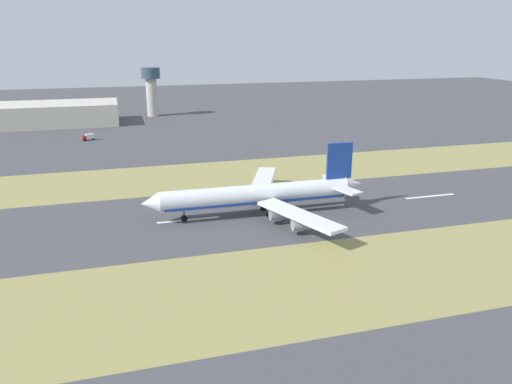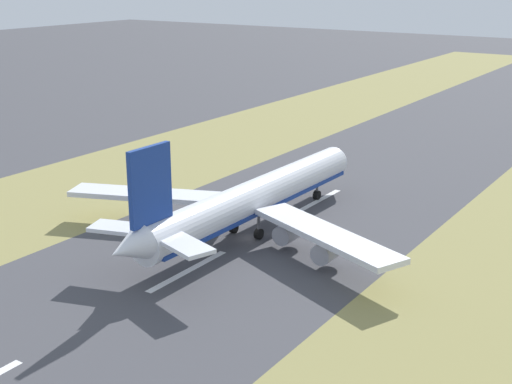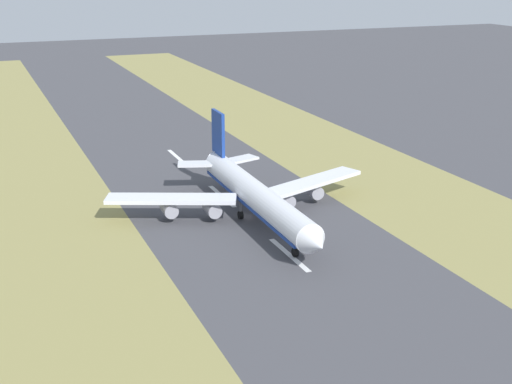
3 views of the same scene
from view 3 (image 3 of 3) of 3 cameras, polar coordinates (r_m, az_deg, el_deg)
name	(u,v)px [view 3 (image 3 of 3)]	position (r m, az deg, el deg)	size (l,w,h in m)	color
ground_plane	(246,217)	(163.21, -0.83, -1.99)	(800.00, 800.00, 0.00)	#424247
grass_median_west	(412,194)	(183.50, 12.37, -0.12)	(40.00, 600.00, 0.01)	olive
grass_median_east	(43,245)	(153.78, -16.68, -4.07)	(40.00, 600.00, 0.01)	olive
centreline_dash_near	(177,157)	(214.07, -6.33, 2.80)	(1.20, 18.00, 0.01)	silver
centreline_dash_mid	(222,196)	(177.51, -2.73, -0.33)	(1.20, 18.00, 0.01)	silver
centreline_dash_far	(289,255)	(142.79, 2.67, -5.02)	(1.20, 18.00, 0.01)	silver
airplane_main_jet	(253,194)	(159.87, -0.25, -0.14)	(64.13, 67.07, 20.20)	silver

